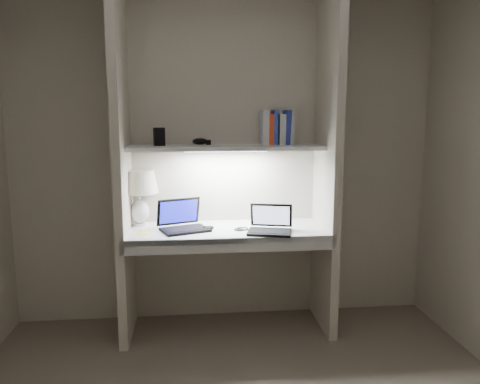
{
  "coord_description": "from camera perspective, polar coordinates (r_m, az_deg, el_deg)",
  "views": [
    {
      "loc": [
        -0.25,
        -2.07,
        1.58
      ],
      "look_at": [
        0.07,
        1.05,
        1.07
      ],
      "focal_mm": 35.0,
      "sensor_mm": 36.0,
      "label": 1
    }
  ],
  "objects": [
    {
      "name": "speaker",
      "position": [
        3.62,
        3.8,
        -2.62
      ],
      "size": [
        0.1,
        0.08,
        0.13
      ],
      "primitive_type": "cube",
      "rotation": [
        0.0,
        0.0,
        -0.27
      ],
      "color": "silver",
      "rests_on": "desk"
    },
    {
      "name": "desk",
      "position": [
        3.4,
        -1.54,
        -4.81
      ],
      "size": [
        1.4,
        0.55,
        0.04
      ],
      "primitive_type": "cube",
      "color": "white",
      "rests_on": "alcove_panel_left"
    },
    {
      "name": "book_row",
      "position": [
        3.53,
        4.51,
        7.74
      ],
      "size": [
        0.24,
        0.17,
        0.25
      ],
      "color": "#B8B8B8",
      "rests_on": "shelf"
    },
    {
      "name": "table_lamp",
      "position": [
        3.52,
        -12.22,
        0.45
      ],
      "size": [
        0.28,
        0.28,
        0.42
      ],
      "color": "white",
      "rests_on": "desk"
    },
    {
      "name": "cable_coil",
      "position": [
        3.37,
        0.29,
        -4.49
      ],
      "size": [
        0.11,
        0.11,
        0.01
      ],
      "primitive_type": "torus",
      "rotation": [
        0.0,
        0.0,
        0.36
      ],
      "color": "black",
      "rests_on": "desk"
    },
    {
      "name": "laptop_main",
      "position": [
        3.38,
        -7.01,
        -3.74
      ],
      "size": [
        0.4,
        0.37,
        0.22
      ],
      "rotation": [
        0.0,
        0.0,
        0.36
      ],
      "color": "black",
      "rests_on": "desk"
    },
    {
      "name": "alcove_panel_left",
      "position": [
        3.34,
        -14.18,
        3.36
      ],
      "size": [
        0.06,
        0.55,
        2.5
      ],
      "primitive_type": "cube",
      "color": "beige",
      "rests_on": "floor"
    },
    {
      "name": "back_wall",
      "position": [
        3.59,
        -1.92,
        4.04
      ],
      "size": [
        3.2,
        0.01,
        2.5
      ],
      "primitive_type": "cube",
      "color": "beige",
      "rests_on": "floor"
    },
    {
      "name": "sticky_note",
      "position": [
        3.33,
        -11.7,
        -4.97
      ],
      "size": [
        0.1,
        0.1,
        0.0
      ],
      "primitive_type": "cube",
      "rotation": [
        0.0,
        0.0,
        0.53
      ],
      "color": "yellow",
      "rests_on": "desk"
    },
    {
      "name": "shelf_box",
      "position": [
        3.42,
        -9.82,
        6.66
      ],
      "size": [
        0.09,
        0.07,
        0.13
      ],
      "primitive_type": "cube",
      "rotation": [
        0.0,
        0.0,
        0.26
      ],
      "color": "black",
      "rests_on": "shelf"
    },
    {
      "name": "mouse",
      "position": [
        3.36,
        -3.9,
        -4.39
      ],
      "size": [
        0.1,
        0.07,
        0.03
      ],
      "primitive_type": "ellipsoid",
      "rotation": [
        0.0,
        0.0,
        0.24
      ],
      "color": "black",
      "rests_on": "desk"
    },
    {
      "name": "shelf_gadget",
      "position": [
        3.49,
        -4.89,
        6.17
      ],
      "size": [
        0.12,
        0.09,
        0.05
      ],
      "primitive_type": "ellipsoid",
      "rotation": [
        0.0,
        0.0,
        0.11
      ],
      "color": "black",
      "rests_on": "shelf"
    },
    {
      "name": "desk_apron",
      "position": [
        3.16,
        -1.18,
        -6.48
      ],
      "size": [
        1.46,
        0.03,
        0.1
      ],
      "primitive_type": "cube",
      "color": "silver",
      "rests_on": "desk"
    },
    {
      "name": "alcove_panel_right",
      "position": [
        3.45,
        10.62,
        3.66
      ],
      "size": [
        0.06,
        0.55,
        2.5
      ],
      "primitive_type": "cube",
      "color": "beige",
      "rests_on": "floor"
    },
    {
      "name": "shelf",
      "position": [
        3.4,
        -1.71,
        5.43
      ],
      "size": [
        1.4,
        0.36,
        0.03
      ],
      "primitive_type": "cube",
      "color": "silver",
      "rests_on": "back_wall"
    },
    {
      "name": "strip_light",
      "position": [
        3.41,
        -1.71,
        5.06
      ],
      "size": [
        0.6,
        0.04,
        0.02
      ],
      "primitive_type": "cube",
      "color": "white",
      "rests_on": "shelf"
    },
    {
      "name": "laptop_netbook",
      "position": [
        3.3,
        3.7,
        -4.14
      ],
      "size": [
        0.35,
        0.33,
        0.19
      ],
      "rotation": [
        0.0,
        0.0,
        -0.26
      ],
      "color": "black",
      "rests_on": "desk"
    }
  ]
}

